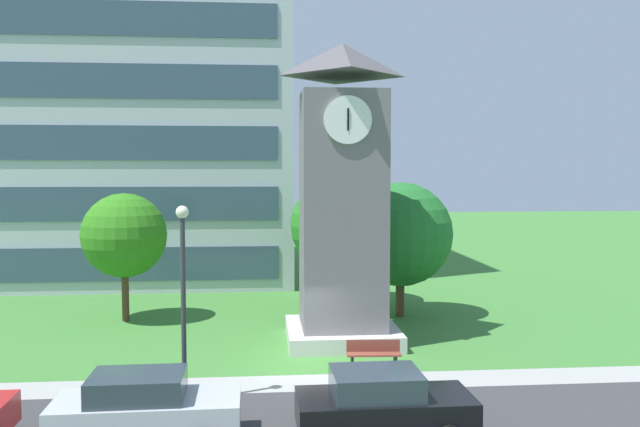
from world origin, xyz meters
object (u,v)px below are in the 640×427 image
at_px(parked_car_silver, 145,407).
at_px(tree_by_building, 339,226).
at_px(street_lamp, 183,281).
at_px(tree_near_tower, 124,236).
at_px(parked_car_black, 382,404).
at_px(clock_tower, 342,209).
at_px(tree_streetside, 400,234).
at_px(park_bench, 374,353).

bearing_deg(parked_car_silver, tree_by_building, 67.76).
relative_size(street_lamp, tree_near_tower, 1.00).
height_order(street_lamp, parked_car_black, street_lamp).
bearing_deg(clock_tower, street_lamp, -129.68).
distance_m(clock_tower, parked_car_black, 10.20).
height_order(clock_tower, tree_by_building, clock_tower).
bearing_deg(tree_streetside, tree_by_building, 128.75).
xyz_separation_m(tree_near_tower, parked_car_black, (8.87, -13.46, -2.89)).
bearing_deg(parked_car_silver, tree_streetside, 55.46).
distance_m(park_bench, tree_by_building, 11.03).
xyz_separation_m(tree_near_tower, tree_streetside, (12.11, -0.13, -0.03)).
height_order(park_bench, tree_near_tower, tree_near_tower).
distance_m(clock_tower, parked_car_silver, 11.55).
bearing_deg(street_lamp, clock_tower, 50.32).
bearing_deg(tree_by_building, tree_streetside, -51.25).
relative_size(street_lamp, tree_streetside, 0.92).
height_order(park_bench, parked_car_black, parked_car_black).
relative_size(tree_near_tower, parked_car_silver, 1.25).
relative_size(clock_tower, street_lamp, 2.02).
relative_size(street_lamp, parked_car_silver, 1.25).
xyz_separation_m(tree_by_building, tree_streetside, (2.41, -3.01, -0.15)).
bearing_deg(parked_car_black, park_bench, 82.46).
bearing_deg(park_bench, tree_streetside, 71.77).
distance_m(park_bench, tree_streetside, 8.52).
distance_m(clock_tower, tree_by_building, 7.20).
xyz_separation_m(tree_streetside, parked_car_silver, (-8.98, -13.05, -2.85)).
bearing_deg(tree_by_building, parked_car_silver, -112.24).
xyz_separation_m(street_lamp, tree_by_building, (5.94, 13.39, 0.38)).
distance_m(tree_near_tower, tree_by_building, 10.11).
bearing_deg(clock_tower, parked_car_silver, -123.12).
distance_m(tree_streetside, parked_car_silver, 16.10).
height_order(tree_streetside, parked_car_silver, tree_streetside).
xyz_separation_m(park_bench, tree_streetside, (2.46, 7.48, 3.25)).
bearing_deg(tree_streetside, street_lamp, -128.85).
height_order(park_bench, tree_streetside, tree_streetside).
distance_m(clock_tower, street_lamp, 8.37).
distance_m(street_lamp, tree_streetside, 13.33).
bearing_deg(parked_car_silver, street_lamp, 76.83).
xyz_separation_m(park_bench, tree_near_tower, (-9.64, 7.61, 3.29)).
relative_size(tree_by_building, parked_car_silver, 1.39).
height_order(clock_tower, tree_streetside, clock_tower).
relative_size(clock_tower, parked_car_black, 2.61).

